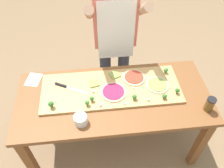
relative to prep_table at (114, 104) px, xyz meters
The scene contains 25 objects.
ground_plane 0.68m from the prep_table, ahead, with size 8.00×8.00×0.00m, color #896B4C.
prep_table is the anchor object (origin of this frame).
cutting_board 0.15m from the prep_table, 99.26° to the left, with size 1.20×0.44×0.02m, color tan.
chefs_knife 0.44m from the prep_table, 162.13° to the left, with size 0.28×0.16×0.02m.
pizza_whole_pesto_green 0.42m from the prep_table, ahead, with size 0.20×0.20×0.02m.
pizza_whole_beet_magenta 0.14m from the prep_table, 94.08° to the left, with size 0.22×0.22×0.02m.
pizza_whole_tomato_red 0.31m from the prep_table, 40.80° to the left, with size 0.21×0.21×0.02m.
pizza_slice_near_left 0.26m from the prep_table, 137.62° to the left, with size 0.08×0.08×0.01m, color #899E4C.
pizza_slice_near_right 0.27m from the prep_table, 81.16° to the left, with size 0.09×0.09×0.01m, color #899E4C.
broccoli_floret_back_right 0.45m from the prep_table, 11.74° to the right, with size 0.04×0.04×0.05m.
broccoli_floret_front_mid 0.55m from the prep_table, behind, with size 0.05×0.05×0.07m.
broccoli_floret_center_right 0.24m from the prep_table, 21.94° to the right, with size 0.04×0.04×0.05m.
broccoli_floret_front_right 0.56m from the prep_table, ahead, with size 0.04×0.04×0.06m.
broccoli_floret_center_left 0.29m from the prep_table, 158.75° to the right, with size 0.04×0.04×0.06m.
broccoli_floret_back_mid 0.57m from the prep_table, 22.79° to the left, with size 0.04×0.04×0.05m.
broccoli_floret_front_left 0.25m from the prep_table, 165.53° to the right, with size 0.04×0.04×0.05m.
cheese_crumble_a 0.19m from the prep_table, 54.30° to the right, with size 0.01×0.01×0.01m, color silver.
cheese_crumble_b 0.32m from the prep_table, 18.25° to the right, with size 0.02×0.02×0.02m, color white.
cheese_crumble_c 0.23m from the prep_table, 164.89° to the left, with size 0.02×0.02×0.02m, color silver.
cheese_crumble_d 0.21m from the prep_table, 139.89° to the right, with size 0.02×0.02×0.02m, color white.
cheese_crumble_e 0.23m from the prep_table, 16.47° to the left, with size 0.01×0.01×0.01m, color silver.
flour_cup 0.39m from the prep_table, 140.57° to the right, with size 0.10×0.10×0.08m.
sauce_jar 0.79m from the prep_table, 16.23° to the right, with size 0.07×0.07×0.13m.
recipe_note 0.76m from the prep_table, 158.67° to the left, with size 0.12×0.16×0.00m, color white.
cook_center 0.69m from the prep_table, 82.56° to the left, with size 0.54×0.39×1.67m.
Camera 1 is at (-0.15, -1.24, 2.32)m, focal length 37.08 mm.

